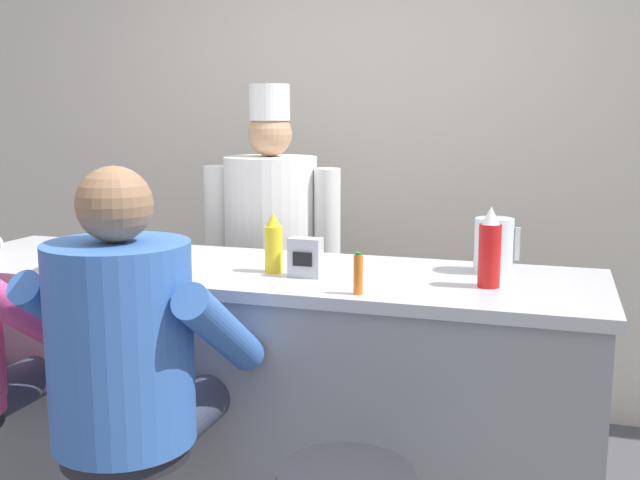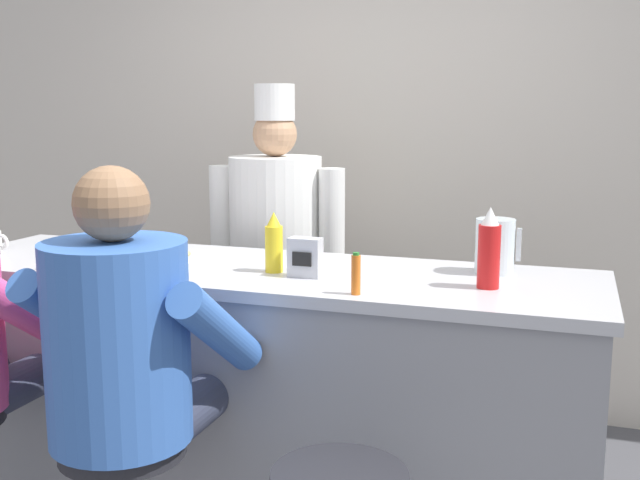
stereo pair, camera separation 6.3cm
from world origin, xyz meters
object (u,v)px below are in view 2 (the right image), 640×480
(diner_seated_blue, at_px, (126,355))
(cook_in_whites_near, at_px, (276,252))
(mustard_bottle_yellow, at_px, (274,244))
(breakfast_plate, at_px, (176,259))
(hot_sauce_bottle_orange, at_px, (356,274))
(ketchup_bottle_red, at_px, (489,251))
(napkin_dispenser_chrome, at_px, (305,257))
(water_pitcher_clear, at_px, (495,246))
(cereal_bowl, at_px, (68,261))

(diner_seated_blue, bearing_deg, cook_in_whites_near, 93.76)
(mustard_bottle_yellow, bearing_deg, breakfast_plate, 174.82)
(cook_in_whites_near, bearing_deg, hot_sauce_bottle_orange, -56.18)
(ketchup_bottle_red, xyz_separation_m, diner_seated_blue, (-0.97, -0.58, -0.27))
(napkin_dispenser_chrome, relative_size, cook_in_whites_near, 0.08)
(napkin_dispenser_chrome, distance_m, diner_seated_blue, 0.69)
(breakfast_plate, bearing_deg, mustard_bottle_yellow, -5.18)
(breakfast_plate, bearing_deg, water_pitcher_clear, 9.62)
(hot_sauce_bottle_orange, distance_m, cook_in_whites_near, 1.24)
(water_pitcher_clear, distance_m, napkin_dispenser_chrome, 0.66)
(hot_sauce_bottle_orange, relative_size, water_pitcher_clear, 0.69)
(mustard_bottle_yellow, distance_m, breakfast_plate, 0.42)
(mustard_bottle_yellow, relative_size, cook_in_whites_near, 0.12)
(mustard_bottle_yellow, xyz_separation_m, diner_seated_blue, (-0.23, -0.59, -0.24))
(napkin_dispenser_chrome, xyz_separation_m, diner_seated_blue, (-0.36, -0.55, -0.21))
(mustard_bottle_yellow, bearing_deg, water_pitcher_clear, 17.47)
(cereal_bowl, relative_size, diner_seated_blue, 0.11)
(water_pitcher_clear, bearing_deg, cereal_bowl, -164.22)
(cook_in_whites_near, bearing_deg, cereal_bowl, -112.59)
(water_pitcher_clear, height_order, cook_in_whites_near, cook_in_whites_near)
(cereal_bowl, bearing_deg, water_pitcher_clear, 15.78)
(water_pitcher_clear, relative_size, diner_seated_blue, 0.13)
(napkin_dispenser_chrome, distance_m, cook_in_whites_near, 0.96)
(hot_sauce_bottle_orange, bearing_deg, breakfast_plate, 161.37)
(hot_sauce_bottle_orange, xyz_separation_m, napkin_dispenser_chrome, (-0.23, 0.19, 0.00))
(ketchup_bottle_red, relative_size, napkin_dispenser_chrome, 1.94)
(napkin_dispenser_chrome, bearing_deg, cereal_bowl, -170.51)
(mustard_bottle_yellow, height_order, water_pitcher_clear, mustard_bottle_yellow)
(ketchup_bottle_red, height_order, napkin_dispenser_chrome, ketchup_bottle_red)
(napkin_dispenser_chrome, height_order, cook_in_whites_near, cook_in_whites_near)
(breakfast_plate, height_order, cook_in_whites_near, cook_in_whites_near)
(hot_sauce_bottle_orange, xyz_separation_m, cook_in_whites_near, (-0.68, 1.02, -0.15))
(hot_sauce_bottle_orange, height_order, water_pitcher_clear, water_pitcher_clear)
(hot_sauce_bottle_orange, height_order, cereal_bowl, hot_sauce_bottle_orange)
(cereal_bowl, relative_size, cook_in_whites_near, 0.09)
(mustard_bottle_yellow, distance_m, cook_in_whites_near, 0.88)
(ketchup_bottle_red, distance_m, mustard_bottle_yellow, 0.74)
(water_pitcher_clear, distance_m, cook_in_whites_near, 1.21)
(breakfast_plate, relative_size, napkin_dispenser_chrome, 1.90)
(breakfast_plate, distance_m, cereal_bowl, 0.38)
(ketchup_bottle_red, distance_m, water_pitcher_clear, 0.24)
(mustard_bottle_yellow, relative_size, hot_sauce_bottle_orange, 1.61)
(breakfast_plate, height_order, diner_seated_blue, diner_seated_blue)
(ketchup_bottle_red, distance_m, diner_seated_blue, 1.16)
(mustard_bottle_yellow, distance_m, hot_sauce_bottle_orange, 0.43)
(hot_sauce_bottle_orange, height_order, breakfast_plate, hot_sauce_bottle_orange)
(diner_seated_blue, xyz_separation_m, cook_in_whites_near, (-0.09, 1.38, 0.06))
(ketchup_bottle_red, xyz_separation_m, cereal_bowl, (-1.46, -0.18, -0.09))
(cereal_bowl, distance_m, cook_in_whites_near, 1.06)
(diner_seated_blue, bearing_deg, mustard_bottle_yellow, 68.83)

